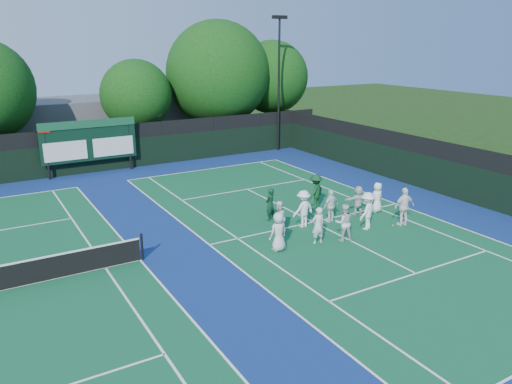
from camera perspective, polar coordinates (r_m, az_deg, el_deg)
ground at (r=23.35m, az=8.01°, el=-4.18°), size 120.00×120.00×0.00m
court_apron at (r=21.25m, az=-6.62°, el=-6.30°), size 34.00×32.00×0.01m
near_court at (r=24.09m, az=6.54°, el=-3.43°), size 11.05×23.85×0.01m
back_fence at (r=34.56m, az=-16.95°, el=4.52°), size 34.00×0.08×3.00m
divider_fence_right at (r=29.80m, az=20.64°, el=2.26°), size 0.08×32.00×3.00m
scoreboard at (r=33.78m, az=-18.56°, el=5.55°), size 6.00×0.21×3.55m
clubhouse at (r=43.06m, az=-14.46°, el=7.92°), size 18.00×6.00×4.00m
light_pole_right at (r=39.00m, az=2.64°, el=13.90°), size 1.20×0.30×10.12m
tree_c at (r=38.46m, az=-13.34°, el=10.54°), size 5.20×5.20×7.11m
tree_d at (r=40.85m, az=-4.23°, el=13.10°), size 8.21×8.21×9.97m
tree_e at (r=43.36m, az=1.96°, el=12.78°), size 6.09×6.09×8.43m
tennis_ball_1 at (r=25.32m, az=8.77°, el=-2.44°), size 0.07×0.07×0.07m
tennis_ball_2 at (r=25.52m, az=16.11°, el=-2.77°), size 0.07×0.07×0.07m
tennis_ball_3 at (r=22.36m, az=-0.07°, el=-4.89°), size 0.07×0.07×0.07m
tennis_ball_4 at (r=25.23m, az=4.58°, el=-2.36°), size 0.07×0.07×0.07m
tennis_ball_5 at (r=24.30m, az=15.36°, el=-3.70°), size 0.07×0.07×0.07m
player_front_0 at (r=20.53m, az=2.59°, el=-4.56°), size 0.86×0.60×1.65m
player_front_1 at (r=21.41m, az=7.10°, el=-3.80°), size 0.62×0.44×1.63m
player_front_2 at (r=21.86m, az=10.01°, el=-3.45°), size 0.98×0.88×1.65m
player_front_3 at (r=23.37m, az=12.58°, el=-2.12°), size 1.30×1.04×1.76m
player_front_4 at (r=24.26m, az=16.57°, el=-1.62°), size 1.13×0.61×1.84m
player_back_0 at (r=22.23m, az=2.60°, el=-2.98°), size 0.93×0.85×1.56m
player_back_1 at (r=23.18m, az=5.42°, el=-1.93°), size 1.21×0.78×1.76m
player_back_2 at (r=24.00m, az=8.55°, el=-1.57°), size 1.00×0.54×1.61m
player_back_3 at (r=25.28m, az=11.59°, el=-0.93°), size 1.42×0.63×1.48m
player_back_4 at (r=25.89m, az=13.69°, el=-0.59°), size 0.82×0.60×1.53m
coach_left at (r=23.94m, az=1.62°, el=-1.43°), size 0.69×0.59×1.61m
coach_right at (r=25.72m, az=6.83°, el=0.02°), size 1.36×1.11×1.83m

